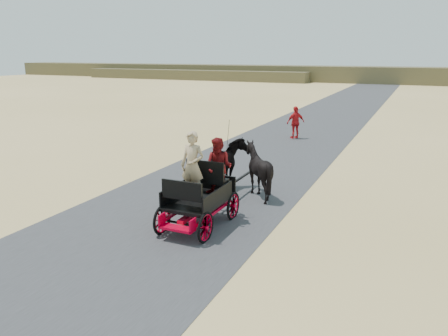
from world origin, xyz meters
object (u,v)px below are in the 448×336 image
at_px(horse_left, 226,167).
at_px(pedestrian, 296,123).
at_px(carriage, 199,213).
at_px(horse_right, 258,170).

bearing_deg(horse_left, pedestrian, -87.63).
xyz_separation_m(carriage, horse_right, (0.55, 3.00, 0.49)).
height_order(horse_left, horse_right, horse_right).
distance_m(horse_right, pedestrian, 10.06).
height_order(horse_left, pedestrian, pedestrian).
bearing_deg(horse_left, horse_right, -180.00).
height_order(carriage, pedestrian, pedestrian).
bearing_deg(pedestrian, horse_right, 55.28).
xyz_separation_m(horse_right, pedestrian, (-1.51, 9.94, 0.01)).
distance_m(carriage, pedestrian, 12.99).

